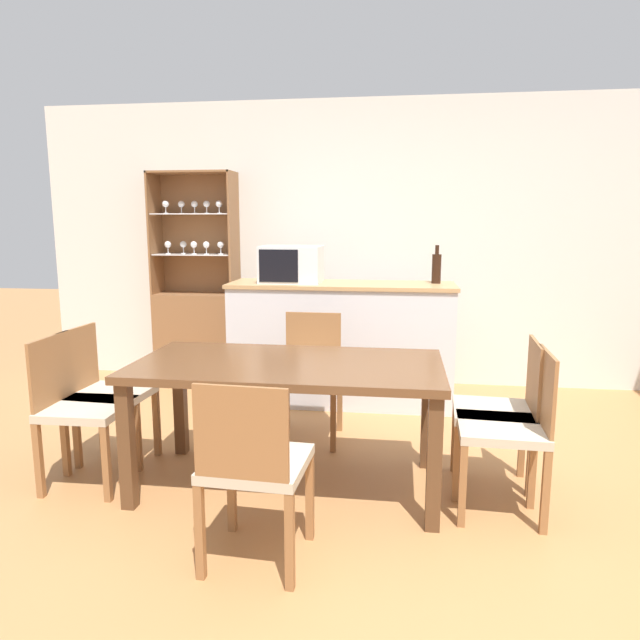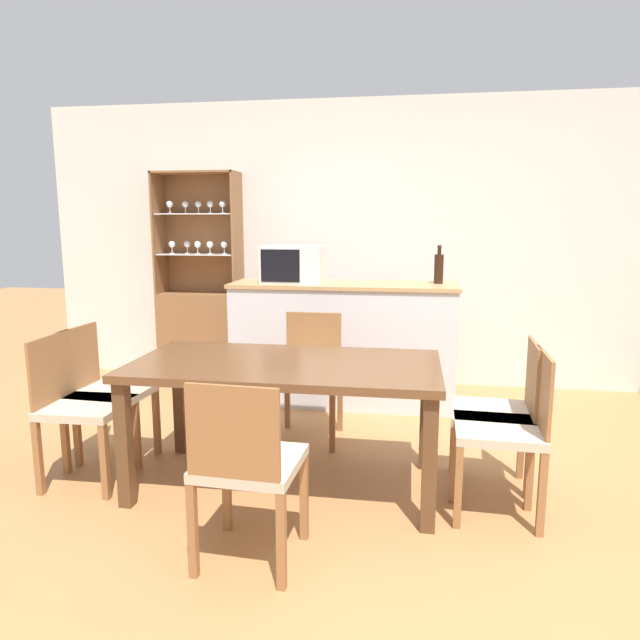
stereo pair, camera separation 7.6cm
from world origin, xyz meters
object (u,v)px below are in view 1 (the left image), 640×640
(dining_table, at_px, (288,377))
(dining_chair_head_near, at_px, (254,466))
(dining_chair_side_right_near, at_px, (510,428))
(dining_chair_side_left_near, at_px, (81,408))
(wine_bottle, at_px, (436,268))
(display_cabinet, at_px, (198,319))
(dining_chair_head_far, at_px, (310,374))
(microwave, at_px, (291,264))
(dining_chair_side_right_far, at_px, (501,412))
(dining_chair_side_left_far, at_px, (104,394))

(dining_table, bearing_deg, dining_chair_head_near, -90.18)
(dining_chair_side_right_near, bearing_deg, dining_chair_side_left_near, 92.15)
(wine_bottle, bearing_deg, dining_chair_side_right_near, -81.10)
(dining_chair_side_right_near, height_order, dining_chair_side_left_near, same)
(wine_bottle, bearing_deg, display_cabinet, 168.63)
(dining_chair_head_far, xyz_separation_m, microwave, (-0.28, 0.82, 0.69))
(dining_table, relative_size, dining_chair_side_right_near, 1.97)
(dining_chair_side_right_far, xyz_separation_m, dining_chair_head_far, (-1.16, 0.63, 0.00))
(dining_chair_side_left_far, bearing_deg, dining_chair_head_far, 121.08)
(wine_bottle, bearing_deg, dining_chair_side_left_near, -138.97)
(dining_chair_side_left_near, xyz_separation_m, dining_chair_head_near, (1.16, -0.62, 0.00))
(dining_table, relative_size, dining_chair_side_right_far, 1.97)
(dining_chair_side_right_far, distance_m, dining_chair_side_left_near, 2.34)
(dining_chair_head_far, xyz_separation_m, dining_chair_side_left_far, (-1.16, -0.62, 0.00))
(dining_chair_side_left_far, xyz_separation_m, microwave, (0.89, 1.44, 0.69))
(dining_chair_side_right_near, xyz_separation_m, dining_chair_head_near, (-1.17, -0.62, 0.00))
(display_cabinet, relative_size, wine_bottle, 6.32)
(dining_chair_side_right_near, height_order, microwave, microwave)
(display_cabinet, height_order, dining_chair_side_right_far, display_cabinet)
(dining_chair_side_right_far, xyz_separation_m, dining_chair_side_left_near, (-2.33, -0.25, 0.00))
(display_cabinet, relative_size, dining_table, 1.15)
(dining_chair_side_right_far, bearing_deg, dining_chair_head_near, 130.79)
(display_cabinet, xyz_separation_m, dining_chair_head_near, (1.27, -2.84, -0.12))
(dining_table, distance_m, dining_chair_side_left_near, 1.18)
(dining_chair_side_right_far, xyz_separation_m, microwave, (-1.44, 1.45, 0.69))
(dining_table, xyz_separation_m, dining_chair_side_left_near, (-1.16, -0.13, -0.19))
(dining_table, distance_m, dining_chair_head_far, 0.77)
(dining_chair_side_right_far, relative_size, dining_chair_side_right_near, 1.00)
(dining_chair_side_left_near, bearing_deg, wine_bottle, 129.74)
(dining_table, bearing_deg, dining_chair_side_right_near, -6.37)
(display_cabinet, relative_size, dining_chair_head_far, 2.26)
(dining_chair_side_left_near, bearing_deg, dining_chair_side_left_far, 178.70)
(microwave, bearing_deg, dining_chair_head_far, -71.34)
(dining_chair_side_left_far, xyz_separation_m, dining_chair_side_left_near, (-0.00, -0.26, 0.00))
(dining_chair_side_right_far, relative_size, dining_chair_head_far, 1.00)
(dining_chair_head_far, distance_m, wine_bottle, 1.43)
(dining_table, xyz_separation_m, dining_chair_head_near, (-0.00, -0.75, -0.19))
(dining_chair_side_left_far, bearing_deg, dining_chair_side_left_near, 2.97)
(dining_table, relative_size, dining_chair_head_near, 1.97)
(display_cabinet, height_order, dining_chair_side_left_near, display_cabinet)
(microwave, distance_m, wine_bottle, 1.16)
(dining_chair_side_right_far, relative_size, dining_chair_head_near, 1.00)
(dining_chair_head_near, height_order, wine_bottle, wine_bottle)
(dining_chair_head_far, bearing_deg, dining_chair_side_right_near, 143.15)
(dining_chair_side_left_near, bearing_deg, display_cabinet, -178.37)
(dining_chair_side_left_near, relative_size, dining_chair_head_near, 1.00)
(dining_chair_side_left_near, relative_size, microwave, 1.76)
(display_cabinet, height_order, microwave, display_cabinet)
(dining_chair_side_left_far, height_order, dining_chair_side_left_near, same)
(dining_chair_side_right_near, xyz_separation_m, dining_chair_side_left_near, (-2.33, 0.00, 0.00))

